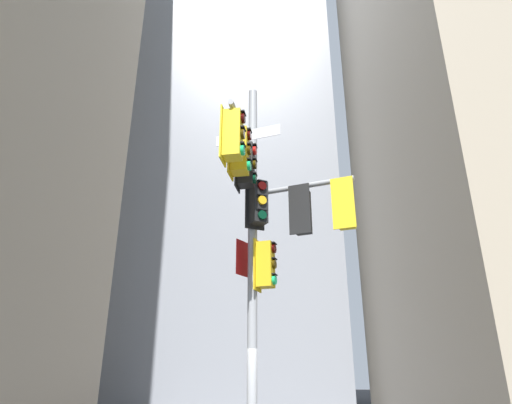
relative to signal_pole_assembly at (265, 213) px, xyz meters
The scene contains 3 objects.
building_tower_right 24.54m from the signal_pole_assembly, 38.38° to the left, with size 15.49×15.49×44.14m, color tan.
building_mid_block 30.34m from the signal_pole_assembly, 97.02° to the left, with size 17.77×17.77×33.94m, color #9399A3.
signal_pole_assembly is the anchor object (origin of this frame).
Camera 1 is at (0.15, -9.64, 1.99)m, focal length 30.96 mm.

